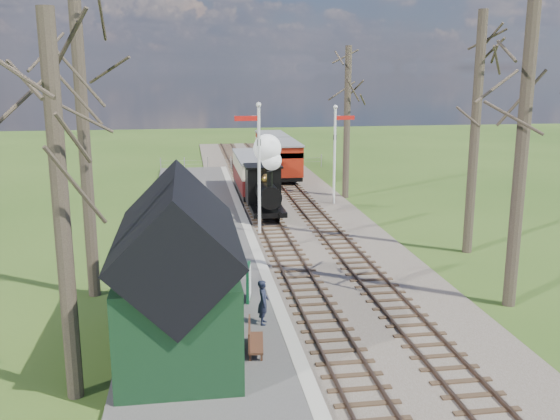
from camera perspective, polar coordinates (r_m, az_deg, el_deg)
The scene contains 19 objects.
ground at distance 15.00m, azimuth 8.47°, elevation -18.29°, with size 140.00×140.00×0.00m, color #2F4F18.
distant_hills at distance 80.44m, azimuth -4.33°, elevation -4.48°, with size 114.40×48.00×22.02m.
ballast_bed at distance 35.47m, azimuth 0.20°, elevation 0.37°, with size 8.00×60.00×0.10m, color brown.
track_near at distance 35.29m, azimuth -1.89°, elevation 0.38°, with size 1.60×60.00×0.15m.
track_far at distance 35.68m, azimuth 2.27°, elevation 0.52°, with size 1.60×60.00×0.15m.
platform at distance 27.32m, azimuth -7.24°, elevation -3.44°, with size 5.00×44.00×0.20m, color #474442.
coping_strip at distance 27.46m, azimuth -2.43°, elevation -3.26°, with size 0.40×44.00×0.21m, color #B2AD9E.
station_shed at distance 17.13m, azimuth -9.27°, elevation -5.89°, with size 3.25×6.30×4.78m.
semaphore_near at distance 28.71m, azimuth -2.07°, elevation 4.64°, with size 1.22×0.24×6.22m.
semaphore_far at distance 35.50m, azimuth 5.14°, elevation 5.74°, with size 1.22×0.24×5.72m.
bare_trees at distance 23.09m, azimuth 4.80°, elevation 6.56°, with size 15.51×22.39×12.00m.
fence_line at distance 48.95m, azimuth -3.45°, elevation 4.41°, with size 12.60×0.08×1.00m.
locomotive at distance 32.09m, azimuth -1.33°, elevation 2.65°, with size 1.76×4.10×4.40m.
coach at distance 38.11m, azimuth -2.45°, elevation 3.44°, with size 2.05×7.04×2.16m.
red_carriage_a at distance 43.39m, azimuth 0.26°, elevation 4.66°, with size 2.11×5.23×2.22m.
red_carriage_b at distance 48.78m, azimuth -0.73°, elevation 5.57°, with size 2.11×5.23×2.22m.
sign_board at distance 20.74m, azimuth -2.88°, elevation -6.62°, with size 0.24×0.84×1.22m.
bench at distance 17.27m, azimuth -2.55°, elevation -11.63°, with size 0.55×1.41×0.79m.
person at distance 18.84m, azimuth -1.55°, elevation -8.42°, with size 0.50×0.33×1.38m, color #1A1D2F.
Camera 1 is at (-3.95, -12.23, 7.72)m, focal length 40.00 mm.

